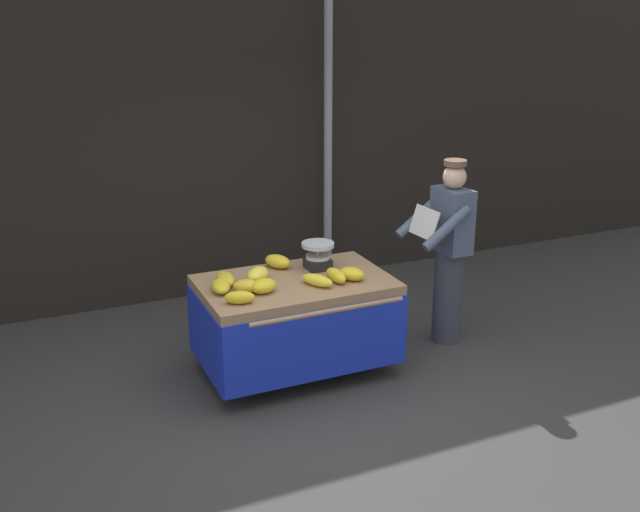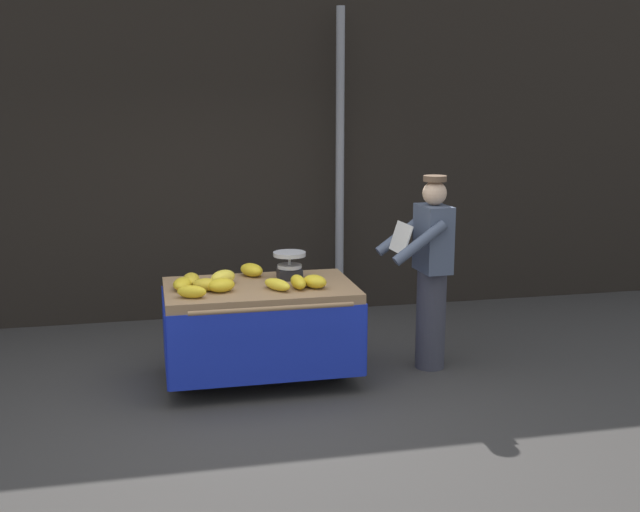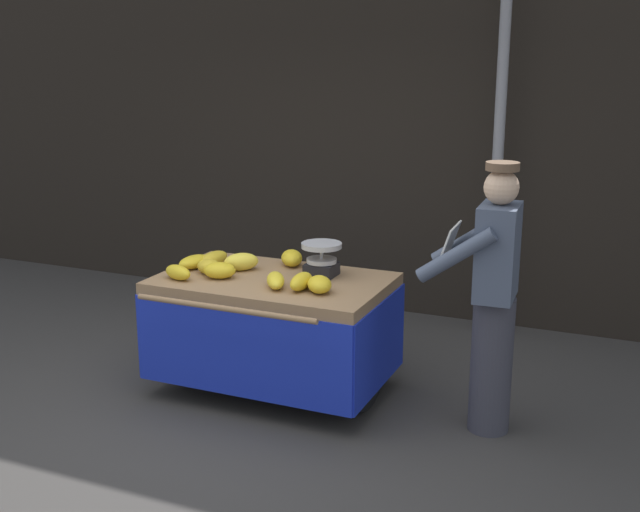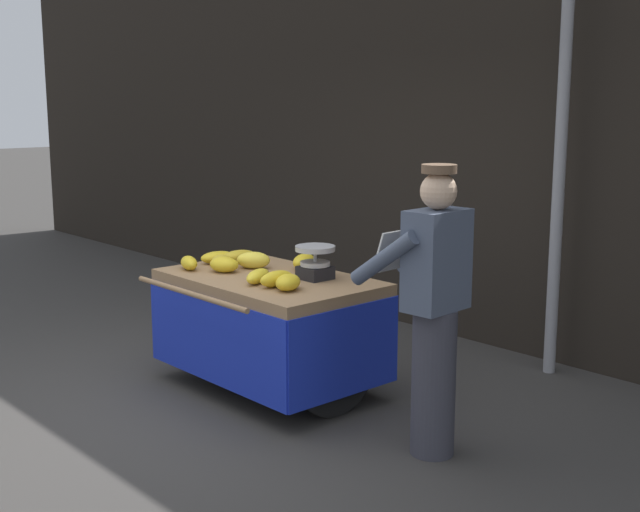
% 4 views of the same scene
% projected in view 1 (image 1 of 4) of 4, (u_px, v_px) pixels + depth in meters
% --- Properties ---
extents(ground_plane, '(60.00, 60.00, 0.00)m').
position_uv_depth(ground_plane, '(320.00, 416.00, 5.59)').
color(ground_plane, '#383533').
extents(back_wall, '(16.00, 0.24, 3.64)m').
position_uv_depth(back_wall, '(204.00, 125.00, 7.56)').
color(back_wall, black).
rests_on(back_wall, ground).
extents(street_pole, '(0.09, 0.09, 3.29)m').
position_uv_depth(street_pole, '(328.00, 139.00, 7.79)').
color(street_pole, gray).
rests_on(street_pole, ground).
extents(banana_cart, '(1.59, 1.18, 0.84)m').
position_uv_depth(banana_cart, '(295.00, 306.00, 6.09)').
color(banana_cart, '#93704C').
rests_on(banana_cart, ground).
extents(weighing_scale, '(0.28, 0.28, 0.24)m').
position_uv_depth(weighing_scale, '(318.00, 256.00, 6.25)').
color(weighing_scale, black).
rests_on(weighing_scale, banana_cart).
extents(banana_bunch_0, '(0.15, 0.30, 0.10)m').
position_uv_depth(banana_bunch_0, '(225.00, 279.00, 5.91)').
color(banana_bunch_0, gold).
rests_on(banana_bunch_0, banana_cart).
extents(banana_bunch_1, '(0.26, 0.18, 0.10)m').
position_uv_depth(banana_bunch_1, '(240.00, 297.00, 5.53)').
color(banana_bunch_1, gold).
rests_on(banana_bunch_1, banana_cart).
extents(banana_bunch_2, '(0.12, 0.28, 0.11)m').
position_uv_depth(banana_bunch_2, '(336.00, 276.00, 5.97)').
color(banana_bunch_2, gold).
rests_on(banana_bunch_2, banana_cart).
extents(banana_bunch_3, '(0.25, 0.27, 0.11)m').
position_uv_depth(banana_bunch_3, '(352.00, 274.00, 6.01)').
color(banana_bunch_3, gold).
rests_on(banana_bunch_3, banana_cart).
extents(banana_bunch_4, '(0.28, 0.28, 0.13)m').
position_uv_depth(banana_bunch_4, '(258.00, 275.00, 5.96)').
color(banana_bunch_4, yellow).
rests_on(banana_bunch_4, banana_cart).
extents(banana_bunch_5, '(0.27, 0.24, 0.11)m').
position_uv_depth(banana_bunch_5, '(264.00, 286.00, 5.74)').
color(banana_bunch_5, gold).
rests_on(banana_bunch_5, banana_cart).
extents(banana_bunch_6, '(0.25, 0.31, 0.09)m').
position_uv_depth(banana_bunch_6, '(317.00, 280.00, 5.88)').
color(banana_bunch_6, yellow).
rests_on(banana_bunch_6, banana_cart).
extents(banana_bunch_7, '(0.26, 0.30, 0.11)m').
position_uv_depth(banana_bunch_7, '(278.00, 261.00, 6.29)').
color(banana_bunch_7, gold).
rests_on(banana_bunch_7, banana_cart).
extents(banana_bunch_8, '(0.20, 0.30, 0.09)m').
position_uv_depth(banana_bunch_8, '(221.00, 286.00, 5.76)').
color(banana_bunch_8, gold).
rests_on(banana_bunch_8, banana_cart).
extents(banana_bunch_9, '(0.26, 0.23, 0.10)m').
position_uv_depth(banana_bunch_9, '(247.00, 286.00, 5.75)').
color(banana_bunch_9, gold).
rests_on(banana_bunch_9, banana_cart).
extents(vendor_person, '(0.59, 0.54, 1.71)m').
position_uv_depth(vendor_person, '(449.00, 252.00, 6.60)').
color(vendor_person, '#383842').
rests_on(vendor_person, ground).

